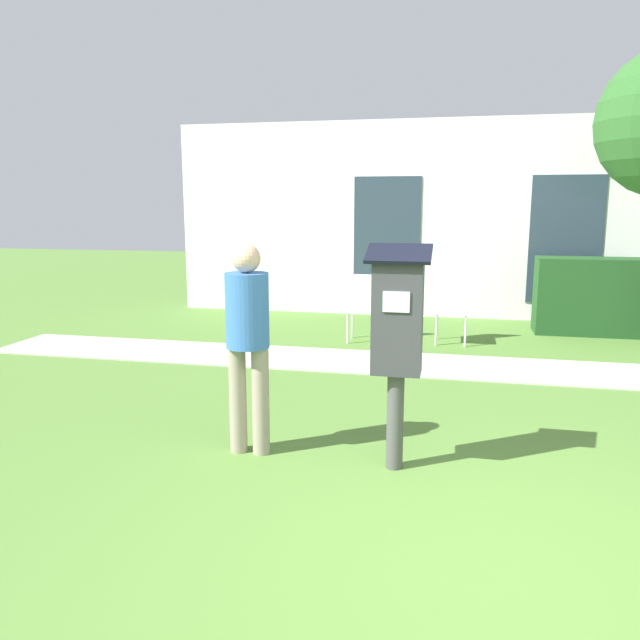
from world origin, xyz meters
The scene contains 8 objects.
ground_plane centered at (0.00, 0.00, 0.00)m, with size 40.00×40.00×0.00m, color #517A33.
sidewalk centered at (0.00, 4.19, 0.01)m, with size 12.00×1.10×0.02m.
building_facade centered at (0.00, 7.57, 1.60)m, with size 10.00×0.26×3.20m.
parking_meter centered at (-0.63, 1.26, 1.02)m, with size 0.44×0.31×1.59m.
person_standing centered at (-1.73, 1.31, 0.93)m, with size 0.32×0.32×1.58m.
outdoor_chair_left centered at (-1.46, 5.44, 0.53)m, with size 0.44×0.44×0.90m.
outdoor_chair_middle centered at (-0.29, 5.59, 0.53)m, with size 0.44×0.44×0.90m.
hedge_row centered at (1.76, 6.56, 0.55)m, with size 1.74×0.60×1.10m.
Camera 1 is at (-0.24, -2.95, 1.86)m, focal length 35.00 mm.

